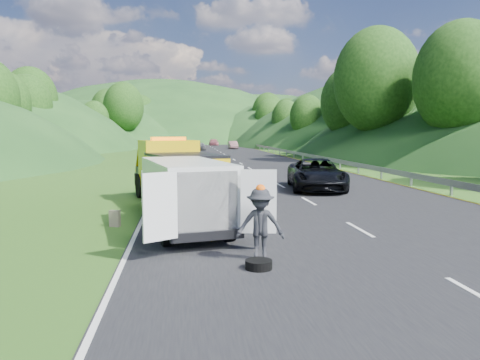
{
  "coord_description": "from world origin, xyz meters",
  "views": [
    {
      "loc": [
        -2.48,
        -15.82,
        3.09
      ],
      "look_at": [
        -0.4,
        1.09,
        1.3
      ],
      "focal_mm": 35.0,
      "sensor_mm": 36.0,
      "label": 1
    }
  ],
  "objects": [
    {
      "name": "passing_suv",
      "position": [
        4.49,
        7.96,
        0.0
      ],
      "size": [
        3.53,
        6.16,
        1.62
      ],
      "primitive_type": "imported",
      "rotation": [
        0.0,
        0.0,
        -0.15
      ],
      "color": "black",
      "rests_on": "ground"
    },
    {
      "name": "dist_car_b",
      "position": [
        6.19,
        64.56,
        0.0
      ],
      "size": [
        1.41,
        4.04,
        1.33
      ],
      "primitive_type": "imported",
      "color": "brown",
      "rests_on": "ground"
    },
    {
      "name": "spare_tire",
      "position": [
        -0.82,
        -5.76,
        0.0
      ],
      "size": [
        0.61,
        0.61,
        0.2
      ],
      "primitive_type": "cylinder",
      "color": "black",
      "rests_on": "ground"
    },
    {
      "name": "tree_line_right",
      "position": [
        23.0,
        60.0,
        0.0
      ],
      "size": [
        14.0,
        140.0,
        14.0
      ],
      "primitive_type": null,
      "color": "#305E1B",
      "rests_on": "ground"
    },
    {
      "name": "worker",
      "position": [
        -0.68,
        -5.14,
        0.0
      ],
      "size": [
        1.23,
        0.85,
        1.74
      ],
      "primitive_type": "imported",
      "rotation": [
        0.0,
        0.0,
        -0.19
      ],
      "color": "black",
      "rests_on": "ground"
    },
    {
      "name": "woman",
      "position": [
        -3.83,
        1.77,
        0.0
      ],
      "size": [
        0.6,
        0.71,
        1.66
      ],
      "primitive_type": "imported",
      "rotation": [
        0.0,
        0.0,
        1.87
      ],
      "color": "white",
      "rests_on": "ground"
    },
    {
      "name": "tow_truck",
      "position": [
        -2.77,
        4.29,
        1.38
      ],
      "size": [
        4.11,
        6.96,
        2.82
      ],
      "rotation": [
        0.0,
        0.0,
        0.28
      ],
      "color": "black",
      "rests_on": "ground"
    },
    {
      "name": "white_van",
      "position": [
        -2.43,
        -1.47,
        1.24
      ],
      "size": [
        3.86,
        6.57,
        2.19
      ],
      "rotation": [
        0.0,
        0.0,
        0.21
      ],
      "color": "black",
      "rests_on": "ground"
    },
    {
      "name": "dist_car_c",
      "position": [
        4.1,
        83.44,
        0.0
      ],
      "size": [
        1.88,
        4.62,
        1.34
      ],
      "primitive_type": "imported",
      "color": "#8E474F",
      "rests_on": "ground"
    },
    {
      "name": "ground",
      "position": [
        0.0,
        0.0,
        0.0
      ],
      "size": [
        320.0,
        320.0,
        0.0
      ],
      "primitive_type": "plane",
      "color": "#38661E",
      "rests_on": "ground"
    },
    {
      "name": "road_surface",
      "position": [
        3.0,
        40.0,
        0.01
      ],
      "size": [
        14.0,
        200.0,
        0.02
      ],
      "primitive_type": "cube",
      "color": "black",
      "rests_on": "ground"
    },
    {
      "name": "tree_line_left",
      "position": [
        -19.0,
        60.0,
        0.0
      ],
      "size": [
        14.0,
        140.0,
        14.0
      ],
      "primitive_type": null,
      "color": "#305E1B",
      "rests_on": "ground"
    },
    {
      "name": "dist_car_a",
      "position": [
        0.46,
        59.77,
        0.0
      ],
      "size": [
        1.51,
        3.75,
        1.28
      ],
      "primitive_type": "imported",
      "color": "#444549",
      "rests_on": "ground"
    },
    {
      "name": "child",
      "position": [
        -1.59,
        -1.48,
        0.0
      ],
      "size": [
        0.68,
        0.65,
        1.11
      ],
      "primitive_type": "imported",
      "rotation": [
        0.0,
        0.0,
        -0.59
      ],
      "color": "#BBC267",
      "rests_on": "ground"
    },
    {
      "name": "suitcase",
      "position": [
        -4.69,
        -0.51,
        0.27
      ],
      "size": [
        0.37,
        0.28,
        0.54
      ],
      "primitive_type": "cube",
      "rotation": [
        0.0,
        0.0,
        -0.32
      ],
      "color": "#534F3E",
      "rests_on": "ground"
    },
    {
      "name": "hills_backdrop",
      "position": [
        6.5,
        134.7,
        0.0
      ],
      "size": [
        201.0,
        288.6,
        44.0
      ],
      "primitive_type": null,
      "color": "#2D5B23",
      "rests_on": "ground"
    },
    {
      "name": "guardrail",
      "position": [
        10.3,
        52.5,
        0.0
      ],
      "size": [
        0.06,
        140.0,
        1.52
      ],
      "primitive_type": "cube",
      "color": "gray",
      "rests_on": "ground"
    }
  ]
}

